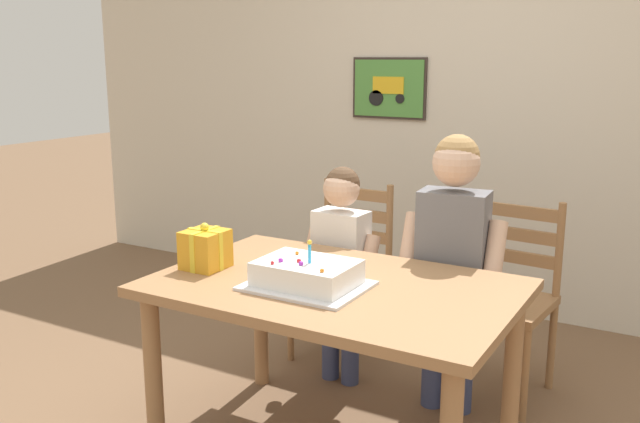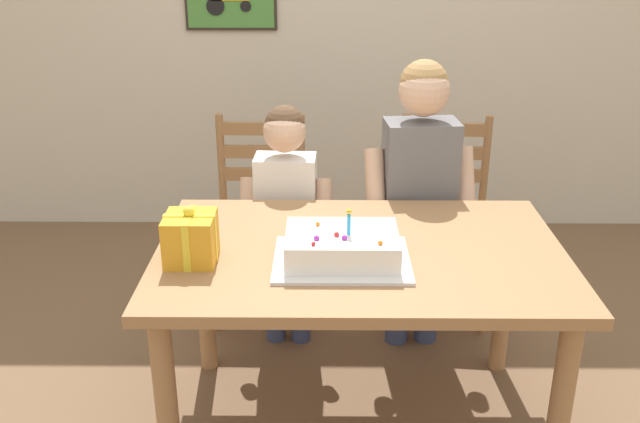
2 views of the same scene
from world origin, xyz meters
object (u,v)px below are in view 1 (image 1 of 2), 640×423
Objects in this scene: dining_table at (334,307)px; birthday_cake at (307,275)px; gift_box_red_large at (205,249)px; child_older at (452,247)px; chair_left at (344,270)px; child_younger at (341,254)px; chair_right at (505,297)px.

birthday_cake is (-0.06, -0.10, 0.15)m from dining_table.
child_older reaches higher than gift_box_red_large.
chair_left is (-0.43, 0.89, -0.16)m from dining_table.
gift_box_red_large is 0.74m from child_younger.
chair_left is (-0.36, 0.99, -0.31)m from birthday_cake.
dining_table is 1.00m from chair_right.
chair_left reaches higher than dining_table.
child_older reaches higher than dining_table.
chair_left is 0.86m from chair_right.
dining_table is 0.19m from birthday_cake.
chair_left is 0.39m from child_younger.
child_older reaches higher than child_younger.
chair_right is 0.73× the size of child_older.
chair_right is 0.80m from child_younger.
child_older is at bearing -118.24° from chair_right.
birthday_cake is at bearing -69.80° from chair_left.
chair_right is at bearing 63.23° from birthday_cake.
chair_left is at bearing 82.79° from gift_box_red_large.
child_younger is at bearing 68.31° from gift_box_red_large.
chair_right is 0.46m from child_older.
chair_left is (0.12, 0.98, -0.34)m from gift_box_red_large.
dining_table is 1.50× the size of chair_left.
gift_box_red_large is at bearing -170.46° from dining_table.
dining_table is at bearing -64.32° from chair_left.
birthday_cake is at bearing -123.77° from dining_table.
dining_table is at bearing 56.23° from birthday_cake.
chair_left is at bearing 179.99° from chair_right.
gift_box_red_large is at bearing -97.21° from chair_left.
birthday_cake reaches higher than dining_table.
gift_box_red_large is at bearing -140.55° from child_older.
birthday_cake is 0.41× the size of child_younger.
dining_table is 1.10× the size of child_older.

